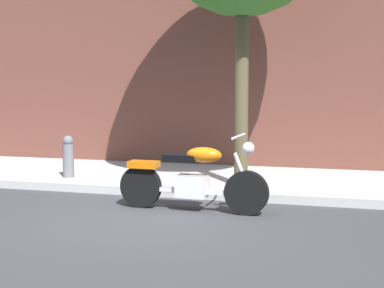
{
  "coord_description": "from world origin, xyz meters",
  "views": [
    {
      "loc": [
        2.67,
        -7.2,
        1.82
      ],
      "look_at": [
        0.53,
        0.48,
        0.98
      ],
      "focal_mm": 52.43,
      "sensor_mm": 36.0,
      "label": 1
    }
  ],
  "objects": [
    {
      "name": "motorcycle",
      "position": [
        0.53,
        0.48,
        0.46
      ],
      "size": [
        2.24,
        0.7,
        1.13
      ],
      "color": "black",
      "rests_on": "ground"
    },
    {
      "name": "fire_hydrant",
      "position": [
        -2.21,
        1.93,
        0.46
      ],
      "size": [
        0.2,
        0.2,
        0.91
      ],
      "color": "slate",
      "rests_on": "ground"
    },
    {
      "name": "ground_plane",
      "position": [
        0.0,
        0.0,
        0.0
      ],
      "size": [
        60.0,
        60.0,
        0.0
      ],
      "primitive_type": "plane",
      "color": "#38383D"
    },
    {
      "name": "sidewalk",
      "position": [
        0.0,
        2.76,
        0.07
      ],
      "size": [
        19.09,
        2.93,
        0.14
      ],
      "primitive_type": "cube",
      "color": "#B0B0B0",
      "rests_on": "ground"
    }
  ]
}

